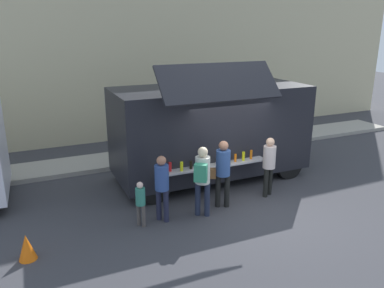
{
  "coord_description": "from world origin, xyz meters",
  "views": [
    {
      "loc": [
        -5.17,
        -7.59,
        4.52
      ],
      "look_at": [
        -0.82,
        2.0,
        1.3
      ],
      "focal_mm": 35.67,
      "sensor_mm": 36.0,
      "label": 1
    }
  ],
  "objects_px": {
    "customer_rear_waiting": "(162,183)",
    "child_near_queue": "(141,200)",
    "food_truck_main": "(211,129)",
    "traffic_cone_orange": "(27,247)",
    "customer_front_ordering": "(222,168)",
    "customer_extra_browsing": "(269,162)",
    "customer_mid_with_backpack": "(202,175)",
    "trash_bin": "(267,133)"
  },
  "relations": [
    {
      "from": "customer_rear_waiting",
      "to": "child_near_queue",
      "type": "xyz_separation_m",
      "value": [
        -0.55,
        -0.05,
        -0.32
      ]
    },
    {
      "from": "food_truck_main",
      "to": "customer_rear_waiting",
      "type": "bearing_deg",
      "value": -138.54
    },
    {
      "from": "traffic_cone_orange",
      "to": "customer_rear_waiting",
      "type": "bearing_deg",
      "value": 7.69
    },
    {
      "from": "customer_rear_waiting",
      "to": "traffic_cone_orange",
      "type": "bearing_deg",
      "value": 152.71
    },
    {
      "from": "food_truck_main",
      "to": "customer_front_ordering",
      "type": "xyz_separation_m",
      "value": [
        -0.67,
        -1.96,
        -0.5
      ]
    },
    {
      "from": "customer_extra_browsing",
      "to": "child_near_queue",
      "type": "relative_size",
      "value": 1.5
    },
    {
      "from": "customer_extra_browsing",
      "to": "traffic_cone_orange",
      "type": "bearing_deg",
      "value": 70.9
    },
    {
      "from": "customer_front_ordering",
      "to": "customer_mid_with_backpack",
      "type": "height_order",
      "value": "customer_front_ordering"
    },
    {
      "from": "customer_mid_with_backpack",
      "to": "customer_extra_browsing",
      "type": "height_order",
      "value": "customer_mid_with_backpack"
    },
    {
      "from": "food_truck_main",
      "to": "trash_bin",
      "type": "xyz_separation_m",
      "value": [
        3.77,
        2.32,
        -1.14
      ]
    },
    {
      "from": "trash_bin",
      "to": "customer_front_ordering",
      "type": "relative_size",
      "value": 0.47
    },
    {
      "from": "traffic_cone_orange",
      "to": "customer_front_ordering",
      "type": "bearing_deg",
      "value": 5.86
    },
    {
      "from": "food_truck_main",
      "to": "child_near_queue",
      "type": "distance_m",
      "value": 3.67
    },
    {
      "from": "trash_bin",
      "to": "customer_front_ordering",
      "type": "xyz_separation_m",
      "value": [
        -4.43,
        -4.28,
        0.64
      ]
    },
    {
      "from": "trash_bin",
      "to": "customer_front_ordering",
      "type": "height_order",
      "value": "customer_front_ordering"
    },
    {
      "from": "food_truck_main",
      "to": "customer_mid_with_backpack",
      "type": "xyz_separation_m",
      "value": [
        -1.37,
        -2.23,
        -0.47
      ]
    },
    {
      "from": "trash_bin",
      "to": "child_near_queue",
      "type": "xyz_separation_m",
      "value": [
        -6.66,
        -4.4,
        0.24
      ]
    },
    {
      "from": "food_truck_main",
      "to": "traffic_cone_orange",
      "type": "bearing_deg",
      "value": -155.15
    },
    {
      "from": "customer_mid_with_backpack",
      "to": "customer_rear_waiting",
      "type": "xyz_separation_m",
      "value": [
        -0.97,
        0.2,
        -0.11
      ]
    },
    {
      "from": "customer_mid_with_backpack",
      "to": "child_near_queue",
      "type": "bearing_deg",
      "value": 120.12
    },
    {
      "from": "customer_rear_waiting",
      "to": "trash_bin",
      "type": "bearing_deg",
      "value": 0.51
    },
    {
      "from": "food_truck_main",
      "to": "trash_bin",
      "type": "bearing_deg",
      "value": 32.19
    },
    {
      "from": "customer_front_ordering",
      "to": "customer_rear_waiting",
      "type": "bearing_deg",
      "value": 117.2
    },
    {
      "from": "customer_rear_waiting",
      "to": "child_near_queue",
      "type": "height_order",
      "value": "customer_rear_waiting"
    },
    {
      "from": "food_truck_main",
      "to": "child_near_queue",
      "type": "xyz_separation_m",
      "value": [
        -2.9,
        -2.08,
        -0.89
      ]
    },
    {
      "from": "child_near_queue",
      "to": "trash_bin",
      "type": "bearing_deg",
      "value": -2.55
    },
    {
      "from": "food_truck_main",
      "to": "traffic_cone_orange",
      "type": "height_order",
      "value": "food_truck_main"
    },
    {
      "from": "traffic_cone_orange",
      "to": "customer_front_ordering",
      "type": "xyz_separation_m",
      "value": [
        4.74,
        0.49,
        0.79
      ]
    },
    {
      "from": "trash_bin",
      "to": "customer_mid_with_backpack",
      "type": "xyz_separation_m",
      "value": [
        -5.13,
        -4.55,
        0.67
      ]
    },
    {
      "from": "food_truck_main",
      "to": "customer_extra_browsing",
      "type": "distance_m",
      "value": 2.13
    },
    {
      "from": "food_truck_main",
      "to": "traffic_cone_orange",
      "type": "distance_m",
      "value": 6.07
    },
    {
      "from": "trash_bin",
      "to": "customer_rear_waiting",
      "type": "xyz_separation_m",
      "value": [
        -6.11,
        -4.35,
        0.57
      ]
    },
    {
      "from": "customer_rear_waiting",
      "to": "customer_extra_browsing",
      "type": "distance_m",
      "value": 3.18
    },
    {
      "from": "customer_extra_browsing",
      "to": "child_near_queue",
      "type": "xyz_separation_m",
      "value": [
        -3.73,
        -0.2,
        -0.33
      ]
    },
    {
      "from": "food_truck_main",
      "to": "trash_bin",
      "type": "height_order",
      "value": "food_truck_main"
    },
    {
      "from": "food_truck_main",
      "to": "trash_bin",
      "type": "distance_m",
      "value": 4.57
    },
    {
      "from": "child_near_queue",
      "to": "traffic_cone_orange",
      "type": "bearing_deg",
      "value": 152.33
    },
    {
      "from": "customer_mid_with_backpack",
      "to": "customer_extra_browsing",
      "type": "xyz_separation_m",
      "value": [
        2.21,
        0.35,
        -0.09
      ]
    },
    {
      "from": "customer_mid_with_backpack",
      "to": "child_near_queue",
      "type": "distance_m",
      "value": 1.59
    },
    {
      "from": "traffic_cone_orange",
      "to": "customer_mid_with_backpack",
      "type": "distance_m",
      "value": 4.13
    },
    {
      "from": "customer_front_ordering",
      "to": "customer_rear_waiting",
      "type": "height_order",
      "value": "customer_front_ordering"
    },
    {
      "from": "customer_mid_with_backpack",
      "to": "traffic_cone_orange",
      "type": "bearing_deg",
      "value": 128.8
    }
  ]
}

